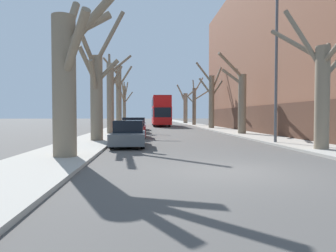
{
  "coord_description": "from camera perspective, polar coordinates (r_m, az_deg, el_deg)",
  "views": [
    {
      "loc": [
        -2.47,
        -8.53,
        1.64
      ],
      "look_at": [
        0.49,
        32.01,
        0.2
      ],
      "focal_mm": 32.0,
      "sensor_mm": 36.0,
      "label": 1
    }
  ],
  "objects": [
    {
      "name": "ground_plane",
      "position": [
        9.03,
        11.88,
        -8.48
      ],
      "size": [
        300.0,
        300.0,
        0.0
      ],
      "primitive_type": "plane",
      "color": "#4C4947"
    },
    {
      "name": "sidewalk_left",
      "position": [
        58.66,
        -7.55,
        0.47
      ],
      "size": [
        2.97,
        120.0,
        0.12
      ],
      "primitive_type": "cube",
      "color": "#A39E93",
      "rests_on": "ground"
    },
    {
      "name": "sidewalk_right",
      "position": [
        59.15,
        3.99,
        0.49
      ],
      "size": [
        2.97,
        120.0,
        0.12
      ],
      "primitive_type": "cube",
      "color": "#A39E93",
      "rests_on": "ground"
    },
    {
      "name": "building_facade_right",
      "position": [
        33.99,
        22.42,
        12.54
      ],
      "size": [
        10.08,
        33.84,
        15.89
      ],
      "color": "brown",
      "rests_on": "ground"
    },
    {
      "name": "street_tree_left_0",
      "position": [
        11.72,
        -18.64,
        8.73
      ],
      "size": [
        2.6,
        3.09,
        6.16
      ],
      "color": "#7A6B56",
      "rests_on": "ground"
    },
    {
      "name": "street_tree_left_1",
      "position": [
        18.87,
        -13.4,
        6.76
      ],
      "size": [
        2.68,
        2.26,
        8.1
      ],
      "color": "#7A6B56",
      "rests_on": "ground"
    },
    {
      "name": "street_tree_left_2",
      "position": [
        26.05,
        -10.79,
        5.87
      ],
      "size": [
        2.15,
        2.03,
        7.14
      ],
      "color": "#7A6B56",
      "rests_on": "ground"
    },
    {
      "name": "street_tree_left_3",
      "position": [
        33.07,
        -9.39,
        5.95
      ],
      "size": [
        3.05,
        3.96,
        7.68
      ],
      "color": "#7A6B56",
      "rests_on": "ground"
    },
    {
      "name": "street_tree_left_4",
      "position": [
        39.83,
        -8.3,
        4.17
      ],
      "size": [
        1.44,
        3.02,
        5.9
      ],
      "color": "#7A6B56",
      "rests_on": "ground"
    },
    {
      "name": "street_tree_right_0",
      "position": [
        15.38,
        27.26,
        7.21
      ],
      "size": [
        3.92,
        5.62,
        6.66
      ],
      "color": "#7A6B56",
      "rests_on": "ground"
    },
    {
      "name": "street_tree_right_1",
      "position": [
        26.06,
        13.71,
        4.87
      ],
      "size": [
        2.84,
        2.9,
        6.65
      ],
      "color": "#7A6B56",
      "rests_on": "ground"
    },
    {
      "name": "street_tree_right_2",
      "position": [
        37.27,
        8.26,
        5.31
      ],
      "size": [
        3.63,
        1.95,
        8.13
      ],
      "color": "#7A6B56",
      "rests_on": "ground"
    },
    {
      "name": "street_tree_right_3",
      "position": [
        49.31,
        5.11,
        4.24
      ],
      "size": [
        4.01,
        2.27,
        7.99
      ],
      "color": "#7A6B56",
      "rests_on": "ground"
    },
    {
      "name": "street_tree_right_4",
      "position": [
        60.02,
        3.36,
        3.8
      ],
      "size": [
        4.73,
        1.92,
        7.78
      ],
      "color": "#7A6B56",
      "rests_on": "ground"
    },
    {
      "name": "double_decker_bus",
      "position": [
        46.52,
        -1.41,
        3.1
      ],
      "size": [
        2.58,
        11.85,
        4.44
      ],
      "color": "red",
      "rests_on": "ground"
    },
    {
      "name": "parked_car_0",
      "position": [
        16.09,
        -7.48,
        -1.53
      ],
      "size": [
        1.72,
        4.18,
        1.37
      ],
      "color": "#4C5156",
      "rests_on": "ground"
    },
    {
      "name": "parked_car_1",
      "position": [
        22.3,
        -6.56,
        -0.41
      ],
      "size": [
        1.79,
        4.02,
        1.49
      ],
      "color": "maroon",
      "rests_on": "ground"
    },
    {
      "name": "parked_car_2",
      "position": [
        28.48,
        -6.04,
        -0.01
      ],
      "size": [
        1.76,
        4.02,
        1.32
      ],
      "color": "silver",
      "rests_on": "ground"
    },
    {
      "name": "parked_car_3",
      "position": [
        34.12,
        -5.73,
        0.39
      ],
      "size": [
        1.76,
        4.58,
        1.42
      ],
      "color": "#4C5156",
      "rests_on": "ground"
    },
    {
      "name": "lamp_post",
      "position": [
        18.31,
        19.65,
        11.41
      ],
      "size": [
        1.4,
        0.2,
        8.39
      ],
      "color": "#4C4F54",
      "rests_on": "ground"
    }
  ]
}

